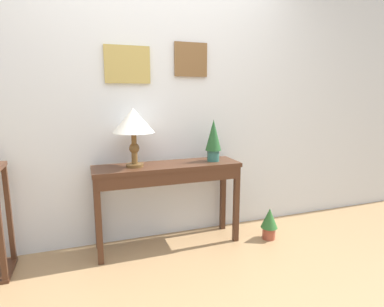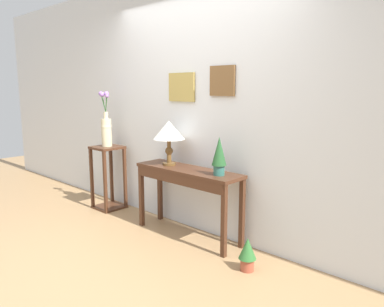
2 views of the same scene
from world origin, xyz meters
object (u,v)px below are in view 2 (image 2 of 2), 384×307
object	(u,v)px
potted_plant_on_console	(219,154)
pedestal_stand_left	(108,178)
flower_vase_tall	(106,127)
table_lamp	(169,132)
potted_plant_floor	(247,253)
console_table	(186,180)

from	to	relation	value
potted_plant_on_console	pedestal_stand_left	bearing A→B (deg)	-179.26
potted_plant_on_console	flower_vase_tall	distance (m)	1.82
table_lamp	potted_plant_floor	bearing A→B (deg)	-9.95
pedestal_stand_left	flower_vase_tall	world-z (taller)	flower_vase_tall
pedestal_stand_left	console_table	bearing A→B (deg)	0.36
potted_plant_on_console	pedestal_stand_left	xyz separation A→B (m)	(-1.81, -0.02, -0.52)
table_lamp	flower_vase_tall	bearing A→B (deg)	-178.43
console_table	potted_plant_floor	distance (m)	1.03
pedestal_stand_left	flower_vase_tall	distance (m)	0.65
table_lamp	potted_plant_on_console	distance (m)	0.71
pedestal_stand_left	flower_vase_tall	xyz separation A→B (m)	(-0.00, 0.00, 0.65)
potted_plant_on_console	pedestal_stand_left	world-z (taller)	potted_plant_on_console
flower_vase_tall	table_lamp	bearing A→B (deg)	1.57
table_lamp	potted_plant_floor	distance (m)	1.52
table_lamp	potted_plant_on_console	bearing A→B (deg)	-0.63
potted_plant_on_console	table_lamp	bearing A→B (deg)	179.37
potted_plant_floor	pedestal_stand_left	bearing A→B (deg)	175.62
console_table	potted_plant_on_console	bearing A→B (deg)	2.00
console_table	table_lamp	size ratio (longest dim) A/B	2.62
potted_plant_on_console	potted_plant_floor	xyz separation A→B (m)	(0.48, -0.20, -0.77)
console_table	potted_plant_floor	size ratio (longest dim) A/B	4.22
console_table	potted_plant_floor	bearing A→B (deg)	-11.57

